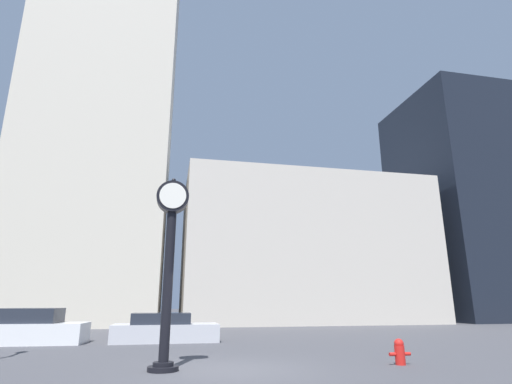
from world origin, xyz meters
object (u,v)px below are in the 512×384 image
Objects in this scene: street_clock at (170,251)px; car_white at (34,329)px; car_silver at (165,329)px; fire_hydrant_near at (400,352)px.

car_white is at bearing 124.12° from street_clock.
street_clock is 8.34m from car_silver.
fire_hydrant_near is (12.00, -8.39, -0.26)m from car_white.
car_white is 0.91× the size of car_silver.
car_silver is at bearing 1.57° from car_white.
fire_hydrant_near is at bearing -2.68° from street_clock.
street_clock is 10.07m from car_white.
fire_hydrant_near is at bearing -51.57° from car_silver.
street_clock reaches higher than car_silver.
car_white is at bearing 178.48° from car_silver.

